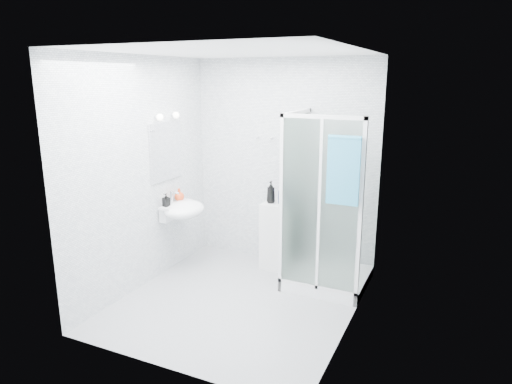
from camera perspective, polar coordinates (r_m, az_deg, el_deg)
The scene contains 12 objects.
room at distance 4.64m, azimuth -2.38°, elevation 0.90°, with size 2.40×2.60×2.60m.
shower_enclosure at distance 5.34m, azimuth 7.99°, elevation -7.02°, with size 0.90×0.95×2.00m.
wall_basin at distance 5.63m, azimuth -9.19°, elevation -2.18°, with size 0.46×0.56×0.35m.
mirror at distance 5.59m, azimuth -11.17°, elevation 5.02°, with size 0.02×0.60×0.70m, color white.
vanity_lights at distance 5.51m, azimuth -10.96°, elevation 9.30°, with size 0.10×0.40×0.08m.
wall_hooks at distance 5.80m, azimuth 1.07°, elevation 6.81°, with size 0.23×0.06×0.03m.
storage_cabinet at distance 5.77m, azimuth 2.69°, elevation -5.46°, with size 0.37×0.39×0.85m.
hand_towel at distance 4.59m, azimuth 10.87°, elevation 2.84°, with size 0.33×0.05×0.70m.
shampoo_bottle_a at distance 5.62m, azimuth 1.88°, elevation -0.01°, with size 0.11×0.11×0.27m, color black.
shampoo_bottle_b at distance 5.59m, azimuth 3.58°, elevation -0.28°, with size 0.11×0.11×0.24m, color #0B1544.
soap_dispenser_orange at distance 5.76m, azimuth -9.58°, elevation -0.33°, with size 0.12×0.12×0.16m, color red.
soap_dispenser_black at distance 5.54m, azimuth -11.17°, elevation -0.98°, with size 0.07×0.07×0.16m, color black.
Camera 1 is at (2.07, -4.01, 2.37)m, focal length 32.00 mm.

